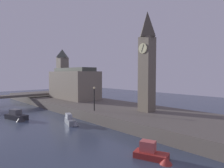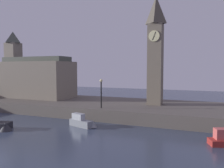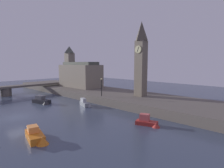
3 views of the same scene
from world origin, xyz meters
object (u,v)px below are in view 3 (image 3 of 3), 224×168
Objects in this scene: clock_tower at (141,58)px; parliament_hall at (79,74)px; boat_patrol_orange at (36,136)px; boat_barge_dark at (42,101)px; boat_cruiser_grey at (85,103)px; streetlamp at (101,85)px; boat_dinghy_red at (148,122)px.

parliament_hall is at bearing 179.00° from clock_tower.
boat_patrol_orange is at bearing -44.14° from parliament_hall.
boat_barge_dark is 1.38× the size of boat_cruiser_grey.
clock_tower is at bearing -1.00° from parliament_hall.
boat_barge_dark is at bearing -136.08° from streetlamp.
streetlamp is 14.92m from boat_dinghy_red.
boat_patrol_orange is (16.43, -8.50, -0.05)m from boat_barge_dark.
clock_tower is at bearing 44.28° from streetlamp.
parliament_hall is at bearing 160.24° from boat_dinghy_red.
boat_cruiser_grey is (-6.06, -9.06, -8.44)m from clock_tower.
streetlamp is 12.20m from boat_barge_dark.
boat_barge_dark is 22.54m from boat_dinghy_red.
parliament_hall is 2.55× the size of boat_barge_dark.
boat_dinghy_red is at bearing 8.96° from boat_barge_dark.
boat_barge_dark is at bearing -150.56° from boat_cruiser_grey.
boat_dinghy_red is at bearing -19.76° from parliament_hall.
streetlamp is 18.76m from boat_patrol_orange.
boat_dinghy_red is at bearing -3.83° from boat_cruiser_grey.
parliament_hall is (-20.63, 0.36, -3.98)m from clock_tower.
parliament_hall reaches higher than boat_cruiser_grey.
boat_dinghy_red is at bearing -18.64° from streetlamp.
boat_patrol_orange is at bearing -115.90° from boat_dinghy_red.
streetlamp is at bearing -135.72° from clock_tower.
boat_dinghy_red is (8.28, -10.02, -8.52)m from clock_tower.
parliament_hall is at bearing 147.09° from boat_cruiser_grey.
streetlamp is at bearing 115.52° from boat_patrol_orange.
clock_tower is at bearing 56.22° from boat_cruiser_grey.
boat_cruiser_grey is 14.38m from boat_dinghy_red.
streetlamp is (15.12, -5.73, -1.24)m from parliament_hall.
boat_cruiser_grey is (-0.56, -3.69, -3.22)m from streetlamp.
clock_tower is 1.17× the size of parliament_hall.
boat_dinghy_red is (22.26, 3.51, -0.07)m from boat_barge_dark.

